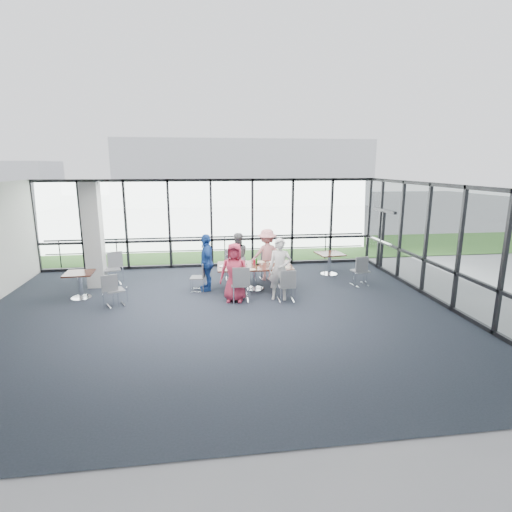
{
  "coord_description": "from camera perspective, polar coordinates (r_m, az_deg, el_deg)",
  "views": [
    {
      "loc": [
        -0.36,
        -9.44,
        3.67
      ],
      "look_at": [
        1.18,
        1.7,
        1.1
      ],
      "focal_mm": 28.0,
      "sensor_mm": 36.0,
      "label": 1
    }
  ],
  "objects": [
    {
      "name": "plate_nl",
      "position": [
        11.49,
        -2.81,
        -1.83
      ],
      "size": [
        0.28,
        0.28,
        0.01
      ],
      "primitive_type": "cylinder",
      "color": "white",
      "rests_on": "main_table"
    },
    {
      "name": "grass_strip",
      "position": [
        17.82,
        -6.54,
        0.94
      ],
      "size": [
        80.0,
        5.0,
        0.01
      ],
      "primitive_type": "cube",
      "color": "#2B6020",
      "rests_on": "ground"
    },
    {
      "name": "diner_far_left",
      "position": [
        12.76,
        -2.69,
        -0.19
      ],
      "size": [
        0.84,
        0.6,
        1.58
      ],
      "primitive_type": "imported",
      "rotation": [
        0.0,
        0.0,
        3.31
      ],
      "color": "slate",
      "rests_on": "ground"
    },
    {
      "name": "diner_end",
      "position": [
        11.92,
        -7.07,
        -0.9
      ],
      "size": [
        0.65,
        1.05,
        1.7
      ],
      "primitive_type": "imported",
      "rotation": [
        0.0,
        0.0,
        -1.47
      ],
      "color": "#1E4597",
      "rests_on": "ground"
    },
    {
      "name": "plate_end",
      "position": [
        11.8,
        -4.62,
        -1.46
      ],
      "size": [
        0.29,
        0.29,
        0.01
      ],
      "primitive_type": "cylinder",
      "color": "white",
      "rests_on": "main_table"
    },
    {
      "name": "chair_main_nr",
      "position": [
        10.96,
        4.36,
        -4.25
      ],
      "size": [
        0.45,
        0.45,
        0.9
      ],
      "primitive_type": null,
      "rotation": [
        0.0,
        0.0,
        -0.03
      ],
      "color": "slate",
      "rests_on": "ground"
    },
    {
      "name": "structural_column",
      "position": [
        13.02,
        -22.18,
        2.76
      ],
      "size": [
        0.5,
        0.5,
        3.2
      ],
      "primitive_type": "cube",
      "color": "silver",
      "rests_on": "ground"
    },
    {
      "name": "chair_main_fl",
      "position": [
        13.07,
        -3.41,
        -1.35
      ],
      "size": [
        0.48,
        0.48,
        0.93
      ],
      "primitive_type": null,
      "rotation": [
        0.0,
        0.0,
        3.07
      ],
      "color": "slate",
      "rests_on": "ground"
    },
    {
      "name": "tumbler_c",
      "position": [
        12.13,
        -0.18,
        -0.7
      ],
      "size": [
        0.07,
        0.07,
        0.15
      ],
      "primitive_type": "cylinder",
      "color": "white",
      "rests_on": "main_table"
    },
    {
      "name": "chair_spare_lb",
      "position": [
        13.24,
        -19.88,
        -1.81
      ],
      "size": [
        0.61,
        0.61,
        0.98
      ],
      "primitive_type": null,
      "rotation": [
        0.0,
        0.0,
        3.48
      ],
      "color": "slate",
      "rests_on": "ground"
    },
    {
      "name": "apron",
      "position": [
        19.79,
        -6.68,
        2.04
      ],
      "size": [
        80.0,
        70.0,
        0.02
      ],
      "primitive_type": "cube",
      "color": "slate",
      "rests_on": "ground"
    },
    {
      "name": "tumbler_b",
      "position": [
        11.76,
        1.68,
        -1.14
      ],
      "size": [
        0.07,
        0.07,
        0.15
      ],
      "primitive_type": "cylinder",
      "color": "white",
      "rests_on": "main_table"
    },
    {
      "name": "plate_fr",
      "position": [
        12.3,
        2.45,
        -0.84
      ],
      "size": [
        0.25,
        0.25,
        0.01
      ],
      "primitive_type": "cylinder",
      "color": "white",
      "rests_on": "main_table"
    },
    {
      "name": "wall_front",
      "position": [
        4.91,
        -2.98,
        -12.07
      ],
      "size": [
        12.0,
        0.1,
        3.2
      ],
      "primitive_type": "cube",
      "color": "silver",
      "rests_on": "ground"
    },
    {
      "name": "chair_spare_la",
      "position": [
        11.23,
        -19.5,
        -4.61
      ],
      "size": [
        0.57,
        0.57,
        0.88
      ],
      "primitive_type": null,
      "rotation": [
        0.0,
        0.0,
        0.43
      ],
      "color": "slate",
      "rests_on": "ground"
    },
    {
      "name": "side_table_right",
      "position": [
        13.79,
        10.47,
        -0.08
      ],
      "size": [
        0.94,
        0.94,
        0.75
      ],
      "rotation": [
        0.0,
        0.0,
        0.13
      ],
      "color": "#3A1B12",
      "rests_on": "ground"
    },
    {
      "name": "plate_nr",
      "position": [
        11.54,
        3.02,
        -1.76
      ],
      "size": [
        0.26,
        0.26,
        0.01
      ],
      "primitive_type": "cylinder",
      "color": "white",
      "rests_on": "main_table"
    },
    {
      "name": "ceiling",
      "position": [
        9.46,
        -5.75,
        9.96
      ],
      "size": [
        12.0,
        10.0,
        0.04
      ],
      "primitive_type": "cube",
      "color": "silver",
      "rests_on": "ground"
    },
    {
      "name": "condiment_caddy",
      "position": [
        11.96,
        0.23,
        -1.17
      ],
      "size": [
        0.1,
        0.07,
        0.04
      ],
      "primitive_type": "cube",
      "color": "black",
      "rests_on": "main_table"
    },
    {
      "name": "menu_a",
      "position": [
        11.41,
        -0.85,
        -1.95
      ],
      "size": [
        0.34,
        0.26,
        0.0
      ],
      "primitive_type": "cube",
      "rotation": [
        0.0,
        0.0,
        0.17
      ],
      "color": "white",
      "rests_on": "main_table"
    },
    {
      "name": "main_table",
      "position": [
        11.93,
        -0.2,
        -1.8
      ],
      "size": [
        2.25,
        1.3,
        0.75
      ],
      "rotation": [
        0.0,
        0.0,
        -0.04
      ],
      "color": "#3A1B12",
      "rests_on": "ground"
    },
    {
      "name": "curtain_wall_back",
      "position": [
        14.59,
        -6.39,
        4.63
      ],
      "size": [
        12.0,
        0.1,
        3.2
      ],
      "primitive_type": "cube",
      "color": "white",
      "rests_on": "ground"
    },
    {
      "name": "chair_main_nl",
      "position": [
        10.92,
        -2.29,
        -4.04
      ],
      "size": [
        0.51,
        0.51,
        0.99
      ],
      "primitive_type": null,
      "rotation": [
        0.0,
        0.0,
        -0.05
      ],
      "color": "slate",
      "rests_on": "ground"
    },
    {
      "name": "plate_fl",
      "position": [
        12.26,
        -2.94,
        -0.89
      ],
      "size": [
        0.28,
        0.28,
        0.01
      ],
      "primitive_type": "cylinder",
      "color": "white",
      "rests_on": "main_table"
    },
    {
      "name": "hangar_main",
      "position": [
        41.67,
        -1.9,
        11.94
      ],
      "size": [
        24.0,
        10.0,
        6.0
      ],
      "primitive_type": "cube",
      "color": "white",
      "rests_on": "ground"
    },
    {
      "name": "ketchup_bottle",
      "position": [
        11.9,
        -0.26,
        -0.89
      ],
      "size": [
        0.06,
        0.06,
        0.18
      ],
      "primitive_type": "cylinder",
      "color": "#AC071C",
      "rests_on": "main_table"
    },
    {
      "name": "menu_c",
      "position": [
        12.29,
        0.47,
        -0.86
      ],
      "size": [
        0.35,
        0.27,
        0.0
      ],
      "primitive_type": "cube",
      "rotation": [
        0.0,
        0.0,
        0.14
      ],
      "color": "white",
      "rests_on": "main_table"
    },
    {
      "name": "chair_spare_r",
      "position": [
        12.78,
        14.67,
        -2.07
      ],
      "size": [
        0.55,
        0.55,
        0.93
      ],
      "primitive_type": null,
      "rotation": [
        0.0,
        0.0,
        0.22
      ],
      "color": "slate",
      "rests_on": "ground"
    },
    {
      "name": "curtain_wall_right",
      "position": [
        11.57,
        25.67,
        1.28
      ],
      "size": [
        0.1,
        10.0,
        3.2
      ],
      "primitive_type": "cube",
      "color": "white",
      "rests_on": "ground"
    },
    {
      "name": "diner_near_left",
      "position": [
        10.88,
        -3.1,
        -2.37
      ],
      "size": [
        0.89,
        0.67,
        1.63
      ],
      "primitive_type": "imported",
      "rotation": [
        0.0,
        0.0,
        -0.21
      ],
      "color": "#B02B45",
      "rests_on": "ground"
    },
    {
      "name": "green_bottle",
      "position": [
        11.95,
        0.07,
        -0.78
      ],
      "size": [
        0.05,
        0.05,
        0.2
      ],
      "primitive_type": "cylinder",
      "color": "#136A15",
      "rests_on": "main_table"
    },
    {
      "name": "tumbler_a",
      "position": [
        11.59,
        -1.41,
        -1.4
      ],
      "size": [
        0.07,
        0.07,
        0.13
      ],
      "primitive_type": "cylinder",
      "color": "white",
      "rests_on": "main_table"
    },
    {
      "name": "exit_door",
      "position": [
        14.88,
        17.61,
        2.12
      ],
      "size": [
        0.12,
        1.6,
        2.1
      ],
      "primitive_type": "cube",
      "color": "black",
      "rests_on": "ground"
    },
    {
      "name": "floor",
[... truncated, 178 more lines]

